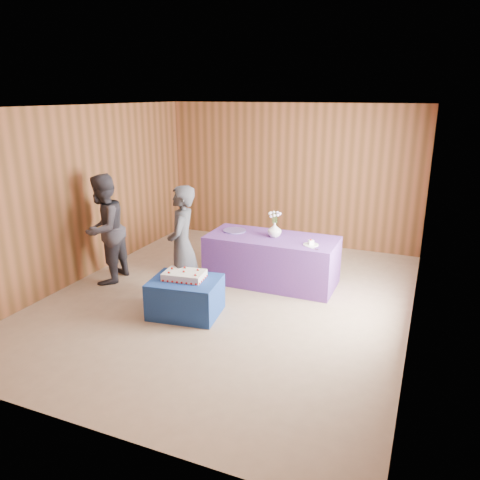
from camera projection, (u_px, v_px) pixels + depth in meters
The scene contains 13 objects.
ground at pixel (228, 299), 6.81m from camera, with size 6.00×6.00×0.00m, color gray.
room_shell at pixel (227, 176), 6.27m from camera, with size 5.04×6.04×2.72m.
cake_table at pixel (186, 297), 6.28m from camera, with size 0.90×0.70×0.50m, color navy.
serving_table at pixel (271, 260), 7.31m from camera, with size 2.00×0.90×0.75m, color #613084.
sheet_cake at pixel (184, 275), 6.23m from camera, with size 0.60×0.44×0.13m.
vase at pixel (274, 230), 7.17m from camera, with size 0.21×0.21×0.22m, color silver.
flower_spray at pixel (275, 215), 7.10m from camera, with size 0.20×0.20×0.15m.
platter at pixel (235, 231), 7.49m from camera, with size 0.37×0.37×0.02m, color #5A478F.
plate at pixel (311, 245), 6.80m from camera, with size 0.22×0.22×0.01m, color silver.
cake_slice at pixel (311, 242), 6.79m from camera, with size 0.10×0.10×0.09m.
knife at pixel (311, 248), 6.68m from camera, with size 0.26×0.02×0.00m, color silver.
guest_left at pixel (182, 245), 6.51m from camera, with size 0.61×0.40×1.68m, color #34353D.
guest_right at pixel (104, 229), 7.22m from camera, with size 0.83×0.65×1.71m, color #34333D.
Camera 1 is at (2.56, -5.69, 2.86)m, focal length 35.00 mm.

